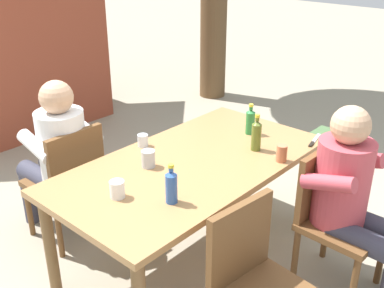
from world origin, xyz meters
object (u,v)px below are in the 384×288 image
at_px(chair_far_left, 69,179).
at_px(cup_white, 117,189).
at_px(dining_table, 192,173).
at_px(cup_terracotta, 282,153).
at_px(backpack_by_near_side, 320,159).
at_px(bottle_blue, 171,186).
at_px(chair_near_left, 256,281).
at_px(bottle_olive, 256,135).
at_px(bottle_green, 250,121).
at_px(cup_glass, 143,140).
at_px(chair_near_right, 332,213).
at_px(person_in_plaid_shirt, 354,195).
at_px(table_knife, 314,141).
at_px(cup_steel, 148,159).
at_px(person_in_white_shirt, 57,152).

bearing_deg(chair_far_left, cup_white, -103.31).
distance_m(dining_table, cup_terracotta, 0.57).
relative_size(chair_far_left, cup_terracotta, 8.12).
relative_size(dining_table, backpack_by_near_side, 3.78).
bearing_deg(chair_far_left, bottle_blue, -91.17).
bearing_deg(chair_near_left, bottle_blue, 93.16).
bearing_deg(bottle_olive, bottle_green, 43.50).
bearing_deg(bottle_green, cup_glass, 147.78).
xyz_separation_m(dining_table, chair_near_right, (0.41, -0.77, -0.16)).
height_order(dining_table, bottle_green, bottle_green).
relative_size(chair_near_right, cup_white, 9.00).
xyz_separation_m(person_in_plaid_shirt, cup_terracotta, (-0.03, 0.47, 0.13)).
bearing_deg(cup_white, table_knife, -17.73).
distance_m(bottle_olive, cup_steel, 0.72).
bearing_deg(chair_near_left, chair_far_left, 90.34).
bearing_deg(dining_table, cup_terracotta, -47.41).
height_order(chair_far_left, chair_near_right, same).
bearing_deg(cup_white, chair_near_right, -38.53).
bearing_deg(cup_terracotta, bottle_green, 60.61).
bearing_deg(cup_terracotta, chair_far_left, 123.44).
distance_m(bottle_blue, cup_steel, 0.44).
xyz_separation_m(person_in_white_shirt, bottle_green, (1.00, -0.89, 0.17)).
bearing_deg(chair_near_left, dining_table, 62.92).
relative_size(cup_glass, cup_steel, 0.77).
relative_size(chair_near_left, bottle_green, 3.95).
relative_size(person_in_plaid_shirt, bottle_green, 5.35).
bearing_deg(chair_near_right, person_in_plaid_shirt, -91.25).
relative_size(dining_table, person_in_white_shirt, 1.52).
bearing_deg(chair_near_left, bottle_green, 37.41).
height_order(person_in_white_shirt, cup_white, person_in_white_shirt).
xyz_separation_m(chair_near_right, cup_glass, (-0.45, 1.17, 0.28)).
distance_m(cup_glass, cup_white, 0.66).
height_order(dining_table, table_knife, table_knife).
height_order(cup_terracotta, table_knife, cup_terracotta).
bearing_deg(person_in_plaid_shirt, cup_glass, 109.45).
xyz_separation_m(person_in_plaid_shirt, cup_white, (-0.99, 0.90, 0.12)).
bearing_deg(chair_near_right, chair_far_left, 117.68).
bearing_deg(bottle_green, cup_white, 178.68).
bearing_deg(bottle_blue, chair_far_left, 88.83).
bearing_deg(dining_table, bottle_blue, -150.97).
distance_m(person_in_plaid_shirt, cup_steel, 1.22).
bearing_deg(cup_steel, cup_terracotta, -43.01).
bearing_deg(cup_steel, dining_table, -34.02).
bearing_deg(chair_far_left, person_in_white_shirt, 89.83).
bearing_deg(dining_table, chair_near_right, -62.26).
xyz_separation_m(bottle_green, cup_terracotta, (-0.22, -0.40, -0.04)).
height_order(person_in_white_shirt, table_knife, person_in_white_shirt).
relative_size(person_in_white_shirt, cup_terracotta, 11.00).
bearing_deg(chair_near_right, bottle_blue, 147.14).
bearing_deg(table_knife, chair_near_right, -136.38).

